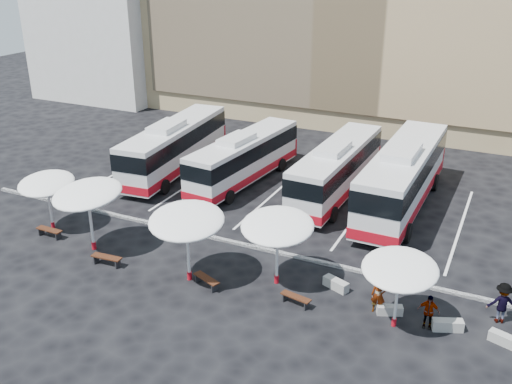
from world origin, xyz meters
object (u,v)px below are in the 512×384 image
at_px(bus_2, 337,168).
at_px(wood_bench_0, 49,231).
at_px(sunshade_2, 187,221).
at_px(conc_bench_1, 390,310).
at_px(bus_0, 175,145).
at_px(passenger_2, 428,311).
at_px(conc_bench_2, 448,325).
at_px(passenger_3, 502,303).
at_px(passenger_0, 378,295).
at_px(bus_1, 244,157).
at_px(sunshade_1, 87,194).
at_px(passenger_1, 396,274).
at_px(sunshade_4, 400,269).
at_px(sunshade_0, 46,184).
at_px(conc_bench_3, 504,339).
at_px(sunshade_3, 277,226).
at_px(wood_bench_1, 107,258).
at_px(wood_bench_2, 207,280).
at_px(bus_3, 403,175).
at_px(conc_bench_0, 336,284).
at_px(wood_bench_3, 296,298).

relative_size(bus_2, wood_bench_0, 7.36).
height_order(sunshade_2, conc_bench_1, sunshade_2).
relative_size(bus_0, passenger_2, 7.87).
bearing_deg(conc_bench_2, wood_bench_0, -177.89).
bearing_deg(passenger_3, passenger_0, 0.23).
relative_size(conc_bench_2, passenger_2, 0.82).
distance_m(bus_1, sunshade_1, 12.85).
distance_m(passenger_1, passenger_3, 4.84).
height_order(sunshade_4, passenger_2, sunshade_4).
bearing_deg(bus_1, passenger_3, -24.11).
height_order(bus_1, sunshade_0, bus_1).
height_order(sunshade_4, conc_bench_3, sunshade_4).
xyz_separation_m(bus_1, sunshade_3, (7.39, -11.25, 1.27)).
bearing_deg(sunshade_1, passenger_0, 3.27).
bearing_deg(sunshade_0, sunshade_4, -2.40).
height_order(bus_0, sunshade_0, bus_0).
height_order(bus_0, passenger_0, bus_0).
xyz_separation_m(wood_bench_1, conc_bench_1, (14.29, 2.00, -0.18)).
height_order(sunshade_0, wood_bench_2, sunshade_0).
height_order(bus_0, conc_bench_1, bus_0).
height_order(sunshade_0, passenger_1, sunshade_0).
bearing_deg(wood_bench_1, wood_bench_2, 4.59).
bearing_deg(conc_bench_1, conc_bench_2, -1.84).
height_order(bus_3, sunshade_4, bus_3).
relative_size(passenger_1, passenger_2, 0.97).
distance_m(sunshade_2, wood_bench_1, 5.46).
relative_size(bus_0, conc_bench_2, 9.65).
bearing_deg(wood_bench_2, bus_3, 64.21).
xyz_separation_m(bus_1, sunshade_1, (-3.02, -12.40, 1.43)).
bearing_deg(sunshade_2, conc_bench_1, 7.99).
xyz_separation_m(bus_0, wood_bench_0, (-0.75, -12.05, -1.63)).
xyz_separation_m(sunshade_2, conc_bench_0, (6.83, 2.34, -3.00)).
relative_size(wood_bench_2, passenger_0, 0.91).
bearing_deg(conc_bench_1, wood_bench_1, -172.03).
bearing_deg(conc_bench_1, conc_bench_0, 161.07).
distance_m(sunshade_0, conc_bench_0, 17.33).
distance_m(sunshade_2, sunshade_4, 10.07).
height_order(conc_bench_0, conc_bench_2, conc_bench_0).
relative_size(sunshade_0, conc_bench_2, 3.10).
distance_m(bus_1, wood_bench_1, 13.61).
relative_size(sunshade_1, wood_bench_0, 2.78).
bearing_deg(sunshade_1, bus_3, 42.48).
bearing_deg(bus_2, conc_bench_2, -51.72).
distance_m(sunshade_0, wood_bench_0, 2.71).
bearing_deg(sunshade_1, sunshade_0, 165.66).
bearing_deg(sunshade_3, bus_3, 73.15).
xyz_separation_m(wood_bench_0, wood_bench_3, (15.19, -0.24, -0.04)).
relative_size(wood_bench_1, passenger_2, 1.06).
bearing_deg(sunshade_4, passenger_3, 29.44).
bearing_deg(passenger_2, conc_bench_3, -1.17).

